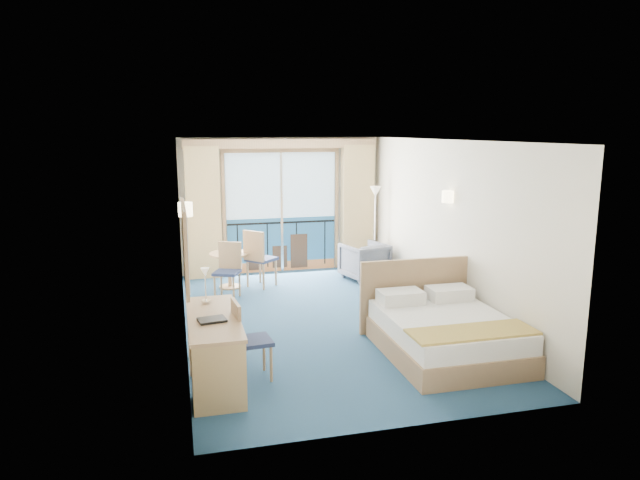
{
  "coord_description": "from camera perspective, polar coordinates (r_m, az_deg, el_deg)",
  "views": [
    {
      "loc": [
        -2.05,
        -7.99,
        2.85
      ],
      "look_at": [
        0.03,
        0.2,
        1.21
      ],
      "focal_mm": 32.0,
      "sensor_mm": 36.0,
      "label": 1
    }
  ],
  "objects": [
    {
      "name": "mirror",
      "position": [
        6.62,
        -13.31,
        -0.62
      ],
      "size": [
        0.05,
        1.25,
        0.95
      ],
      "color": "#A58359",
      "rests_on": "room_walls"
    },
    {
      "name": "nightstand",
      "position": [
        9.01,
        11.63,
        -5.92
      ],
      "size": [
        0.4,
        0.38,
        0.53
      ],
      "primitive_type": "cube",
      "color": "tan",
      "rests_on": "ground"
    },
    {
      "name": "desk_lamp",
      "position": [
        7.0,
        -11.41,
        -3.75
      ],
      "size": [
        0.11,
        0.11,
        0.42
      ],
      "color": "silver",
      "rests_on": "desk"
    },
    {
      "name": "table_chair_a",
      "position": [
        10.42,
        -6.2,
        -1.52
      ],
      "size": [
        0.65,
        0.65,
        1.07
      ],
      "rotation": [
        0.0,
        0.0,
        2.33
      ],
      "color": "#202A4B",
      "rests_on": "ground"
    },
    {
      "name": "sconce_left",
      "position": [
        7.46,
        -13.31,
        3.0
      ],
      "size": [
        0.18,
        0.18,
        0.18
      ],
      "primitive_type": "cylinder",
      "color": "beige",
      "rests_on": "room_walls"
    },
    {
      "name": "phone",
      "position": [
        8.95,
        11.86,
        -4.06
      ],
      "size": [
        0.17,
        0.13,
        0.07
      ],
      "primitive_type": "cube",
      "rotation": [
        0.0,
        0.0,
        0.05
      ],
      "color": "beige",
      "rests_on": "nightstand"
    },
    {
      "name": "room_walls",
      "position": [
        8.32,
        0.12,
        3.59
      ],
      "size": [
        4.04,
        6.54,
        2.72
      ],
      "color": "silver",
      "rests_on": "ground"
    },
    {
      "name": "floor",
      "position": [
        8.72,
        0.12,
        -8.06
      ],
      "size": [
        6.5,
        6.5,
        0.0
      ],
      "primitive_type": "plane",
      "color": "navy",
      "rests_on": "ground"
    },
    {
      "name": "desk",
      "position": [
        6.29,
        -10.24,
        -11.78
      ],
      "size": [
        0.57,
        1.66,
        0.78
      ],
      "color": "#A58359",
      "rests_on": "ground"
    },
    {
      "name": "balcony_door",
      "position": [
        11.52,
        -3.89,
        2.45
      ],
      "size": [
        2.36,
        0.03,
        2.52
      ],
      "color": "navy",
      "rests_on": "room_walls"
    },
    {
      "name": "folder",
      "position": [
        6.43,
        -10.75,
        -7.85
      ],
      "size": [
        0.33,
        0.27,
        0.03
      ],
      "primitive_type": "cube",
      "rotation": [
        0.0,
        0.0,
        0.17
      ],
      "color": "black",
      "rests_on": "desk"
    },
    {
      "name": "bed",
      "position": [
        7.59,
        12.3,
        -8.93
      ],
      "size": [
        1.67,
        1.98,
        1.05
      ],
      "color": "#A58359",
      "rests_on": "ground"
    },
    {
      "name": "round_table",
      "position": [
        10.51,
        -9.04,
        -2.12
      ],
      "size": [
        0.72,
        0.72,
        0.65
      ],
      "color": "#A58359",
      "rests_on": "ground"
    },
    {
      "name": "sconce_right",
      "position": [
        8.85,
        12.66,
        4.25
      ],
      "size": [
        0.18,
        0.18,
        0.18
      ],
      "primitive_type": "cylinder",
      "color": "beige",
      "rests_on": "room_walls"
    },
    {
      "name": "curtain_right",
      "position": [
        11.74,
        3.74,
        3.26
      ],
      "size": [
        0.65,
        0.22,
        2.55
      ],
      "primitive_type": "cube",
      "color": "tan",
      "rests_on": "room_walls"
    },
    {
      "name": "desk_chair",
      "position": [
        6.67,
        -7.4,
        -9.43
      ],
      "size": [
        0.45,
        0.44,
        0.94
      ],
      "rotation": [
        0.0,
        0.0,
        1.67
      ],
      "color": "#202A4B",
      "rests_on": "ground"
    },
    {
      "name": "floor_lamp",
      "position": [
        11.27,
        5.54,
        3.21
      ],
      "size": [
        0.24,
        0.24,
        1.76
      ],
      "color": "silver",
      "rests_on": "ground"
    },
    {
      "name": "armchair",
      "position": [
        11.03,
        4.46,
        -2.11
      ],
      "size": [
        0.94,
        0.96,
        0.71
      ],
      "primitive_type": "imported",
      "rotation": [
        0.0,
        0.0,
        3.42
      ],
      "color": "#464A56",
      "rests_on": "ground"
    },
    {
      "name": "pelmet",
      "position": [
        11.28,
        -3.84,
        9.6
      ],
      "size": [
        3.8,
        0.25,
        0.18
      ],
      "primitive_type": "cube",
      "color": "#A58359",
      "rests_on": "room_walls"
    },
    {
      "name": "table_chair_b",
      "position": [
        9.9,
        -9.15,
        -2.66
      ],
      "size": [
        0.54,
        0.55,
        0.95
      ],
      "rotation": [
        0.0,
        0.0,
        -0.41
      ],
      "color": "#202A4B",
      "rests_on": "ground"
    },
    {
      "name": "wall_print",
      "position": [
        8.53,
        -13.59,
        2.27
      ],
      "size": [
        0.04,
        0.42,
        0.52
      ],
      "color": "#A58359",
      "rests_on": "room_walls"
    },
    {
      "name": "curtain_left",
      "position": [
        11.18,
        -11.57,
        2.67
      ],
      "size": [
        0.65,
        0.22,
        2.55
      ],
      "primitive_type": "cube",
      "color": "tan",
      "rests_on": "room_walls"
    }
  ]
}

